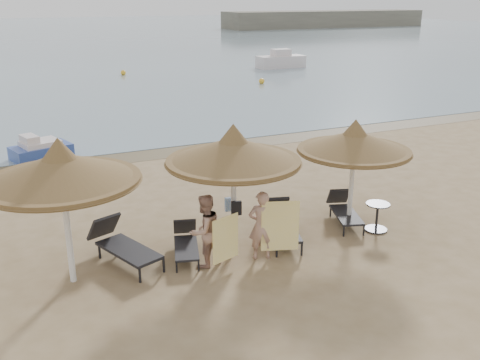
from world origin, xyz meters
The scene contains 20 objects.
ground centered at (0.00, 0.00, 0.00)m, with size 160.00×160.00×0.00m, color #9A825F.
sea centered at (0.00, 80.00, 0.01)m, with size 200.00×140.00×0.03m, color slate.
wet_sand_strip centered at (0.00, 9.40, 0.00)m, with size 200.00×1.60×0.01m, color brown.
palapa_left centered at (-3.00, 0.70, 2.51)m, with size 3.18×3.18×3.15m.
palapa_center centered at (0.71, 0.63, 2.46)m, with size 3.12×3.12×3.09m.
palapa_right centered at (4.05, 0.68, 2.28)m, with size 2.89×2.89×2.87m.
lounger_far_left centered at (-1.84, 1.22, 0.42)m, with size 1.40×2.21×0.94m.
lounger_near_left centered at (-0.40, 0.89, 0.32)m, with size 0.97×1.69×0.72m.
lounger_near_right centered at (2.06, 0.81, 0.40)m, with size 1.20×2.08×0.89m.
lounger_far_right centered at (4.09, 0.97, 0.35)m, with size 1.09×1.81×0.77m.
side_table centered at (4.52, 0.14, 0.35)m, with size 0.61×0.61×0.74m.
person_left centered at (-0.18, 0.21, 0.98)m, with size 0.90×0.58×1.95m, color tan.
person_right centered at (1.12, 0.00, 0.95)m, with size 0.88×0.57×1.91m, color tan.
towel_left centered at (0.17, -0.14, 0.73)m, with size 0.72×0.27×1.05m.
towel_right centered at (1.47, -0.25, 0.83)m, with size 0.82×0.30×1.21m.
bag_patterned centered at (0.71, 0.81, 1.11)m, with size 0.27×0.10×0.34m.
bag_dark centered at (0.71, 0.47, 1.14)m, with size 0.25×0.13×0.34m.
pedal_boat centered at (-2.78, 10.48, 0.35)m, with size 2.31×1.75×0.96m.
buoy_mid centered at (5.00, 31.12, 0.20)m, with size 0.40×0.40×0.40m, color yellow.
buoy_right centered at (12.69, 22.98, 0.20)m, with size 0.39×0.39×0.39m, color yellow.
Camera 1 is at (-3.94, -9.93, 5.77)m, focal length 40.00 mm.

